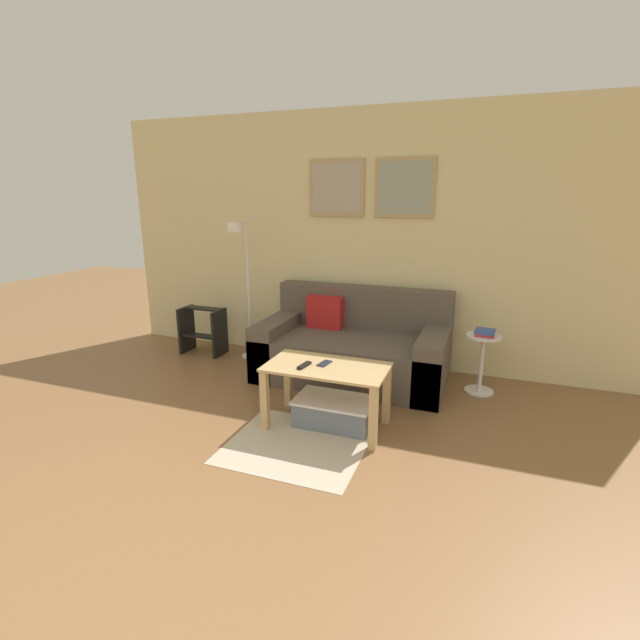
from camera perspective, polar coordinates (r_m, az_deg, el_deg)
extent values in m
cube|color=beige|center=(4.79, 5.67, 9.62)|extent=(5.60, 0.06, 2.55)
cube|color=tan|center=(4.82, 2.06, 15.92)|extent=(0.57, 0.02, 0.56)
cube|color=#ADA38E|center=(4.81, 2.02, 15.93)|extent=(0.50, 0.01, 0.49)
cube|color=tan|center=(4.65, 10.39, 15.73)|extent=(0.57, 0.02, 0.56)
cube|color=#939E8E|center=(4.64, 10.37, 15.73)|extent=(0.50, 0.01, 0.49)
cube|color=#C1B299|center=(3.43, -2.90, -15.09)|extent=(0.97, 0.87, 0.01)
cube|color=brown|center=(4.50, 3.97, -4.64)|extent=(1.77, 0.96, 0.42)
cube|color=brown|center=(4.73, 5.38, 1.63)|extent=(1.77, 0.20, 0.42)
cube|color=brown|center=(4.74, -4.95, -2.86)|extent=(0.24, 0.96, 0.54)
cube|color=brown|center=(4.34, 13.77, -4.97)|extent=(0.24, 0.96, 0.54)
cube|color=red|center=(4.68, 0.63, 0.95)|extent=(0.36, 0.14, 0.32)
cube|color=tan|center=(3.48, 0.84, -5.81)|extent=(0.91, 0.50, 0.02)
cube|color=tan|center=(3.56, -6.81, -9.80)|extent=(0.06, 0.06, 0.47)
cube|color=tan|center=(3.29, 6.57, -11.96)|extent=(0.06, 0.06, 0.47)
cube|color=tan|center=(3.91, -3.95, -7.37)|extent=(0.06, 0.06, 0.47)
cube|color=tan|center=(3.66, 8.22, -9.06)|extent=(0.06, 0.06, 0.47)
cube|color=slate|center=(3.67, 1.78, -11.33)|extent=(0.58, 0.35, 0.19)
cube|color=silver|center=(3.62, 1.80, -9.84)|extent=(0.61, 0.37, 0.02)
cylinder|color=white|center=(5.20, -8.44, -4.36)|extent=(0.20, 0.20, 0.02)
cylinder|color=white|center=(5.00, -8.76, 3.52)|extent=(0.03, 0.03, 1.44)
cylinder|color=white|center=(4.81, -9.78, 11.65)|extent=(0.02, 0.23, 0.02)
cylinder|color=white|center=(4.72, -10.46, 11.19)|extent=(0.15, 0.15, 0.09)
cylinder|color=white|center=(4.50, 18.95, -8.24)|extent=(0.26, 0.26, 0.01)
cylinder|color=white|center=(4.41, 19.24, -5.13)|extent=(0.04, 0.04, 0.50)
cylinder|color=white|center=(4.33, 19.54, -1.89)|extent=(0.30, 0.30, 0.02)
cube|color=#B73333|center=(4.32, 19.60, -1.63)|extent=(0.16, 0.17, 0.03)
cube|color=#335199|center=(4.30, 19.66, -1.32)|extent=(0.18, 0.18, 0.03)
cube|color=black|center=(3.46, -1.95, -5.60)|extent=(0.06, 0.15, 0.02)
cube|color=#1E2338|center=(3.52, 0.56, -5.37)|extent=(0.09, 0.15, 0.01)
cube|color=black|center=(5.47, -16.11, -1.09)|extent=(0.03, 0.28, 0.52)
cube|color=black|center=(5.22, -12.23, -1.57)|extent=(0.03, 0.28, 0.52)
cube|color=black|center=(5.32, -14.49, -1.89)|extent=(0.41, 0.13, 0.02)
cube|color=black|center=(5.32, -14.09, 1.39)|extent=(0.41, 0.13, 0.02)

